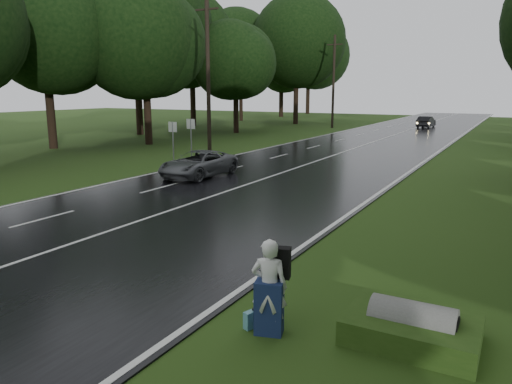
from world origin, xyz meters
TOP-DOWN VIEW (x-y plane):
  - ground at (0.00, 0.00)m, footprint 160.00×160.00m
  - road at (0.00, 20.00)m, footprint 12.00×140.00m
  - lane_center at (0.00, 20.00)m, footprint 0.12×140.00m
  - grey_car at (-3.17, 11.20)m, footprint 2.22×4.64m
  - far_car at (0.99, 50.48)m, footprint 1.60×4.01m
  - hitchhiker at (7.19, -1.18)m, footprint 0.73×0.70m
  - suitcase at (6.84, -1.10)m, footprint 0.28×0.48m
  - culvert at (9.48, -0.24)m, footprint 1.44×0.72m
  - utility_pole_mid at (-8.50, 20.02)m, footprint 1.80×0.28m
  - utility_pole_far at (-8.50, 45.15)m, footprint 1.80×0.28m
  - road_sign_a at (-7.20, 14.32)m, footprint 0.59×0.10m
  - road_sign_b at (-7.20, 16.11)m, footprint 0.61×0.10m
  - tree_left_d at (-15.50, 21.64)m, footprint 8.98×8.98m
  - tree_left_e at (-14.93, 34.33)m, footprint 8.14×8.14m
  - tree_left_f at (-15.02, 49.36)m, footprint 11.38×11.38m

SIDE VIEW (x-z plane):
  - ground at x=0.00m, z-range 0.00..0.00m
  - culvert at x=9.48m, z-range -0.36..0.36m
  - utility_pole_mid at x=-8.50m, z-range -5.32..5.32m
  - utility_pole_far at x=-8.50m, z-range -5.16..5.16m
  - road_sign_a at x=-7.20m, z-range -1.23..1.23m
  - road_sign_b at x=-7.20m, z-range -1.27..1.27m
  - tree_left_d at x=-15.50m, z-range -7.01..7.01m
  - tree_left_e at x=-14.93m, z-range -6.36..6.36m
  - tree_left_f at x=-15.02m, z-range -8.89..8.89m
  - road at x=0.00m, z-range 0.00..0.04m
  - lane_center at x=0.00m, z-range 0.04..0.05m
  - suitcase at x=6.84m, z-range 0.00..0.33m
  - grey_car at x=-3.17m, z-range 0.04..1.32m
  - far_car at x=0.99m, z-range 0.04..1.34m
  - hitchhiker at x=7.19m, z-range -0.06..1.70m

